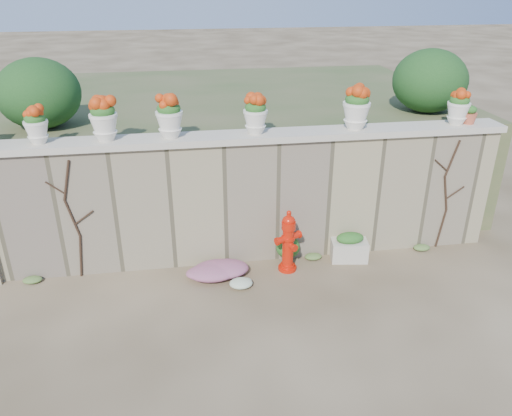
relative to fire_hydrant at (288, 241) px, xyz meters
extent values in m
plane|color=#473823|center=(-0.51, -1.26, -0.52)|extent=(80.00, 80.00, 0.00)
cube|color=gray|center=(-0.51, 0.54, 0.48)|extent=(8.00, 0.40, 2.00)
cube|color=beige|center=(-0.51, 0.54, 1.53)|extent=(8.10, 0.52, 0.10)
cube|color=#384C23|center=(-0.51, 3.74, 0.48)|extent=(9.00, 6.00, 2.00)
ellipsoid|color=#143814|center=(-3.71, 1.74, 2.03)|extent=(1.30, 1.30, 1.10)
ellipsoid|color=#143814|center=(2.89, 1.74, 2.03)|extent=(1.30, 1.30, 1.10)
cylinder|color=black|center=(-3.17, 0.32, -0.17)|extent=(0.12, 0.04, 0.70)
cylinder|color=black|center=(-3.20, 0.32, 0.48)|extent=(0.17, 0.04, 0.61)
cylinder|color=black|center=(-3.19, 0.32, 1.08)|extent=(0.18, 0.04, 0.61)
cylinder|color=black|center=(-3.03, 0.32, 0.48)|extent=(0.30, 0.02, 0.22)
cylinder|color=black|center=(-3.36, 0.32, 0.98)|extent=(0.25, 0.02, 0.21)
cylinder|color=black|center=(2.73, 0.32, -0.17)|extent=(0.12, 0.04, 0.70)
cylinder|color=black|center=(2.70, 0.32, 0.48)|extent=(0.17, 0.04, 0.61)
cylinder|color=black|center=(2.71, 0.32, 1.08)|extent=(0.18, 0.04, 0.61)
cylinder|color=black|center=(2.87, 0.32, 0.48)|extent=(0.30, 0.02, 0.22)
cylinder|color=black|center=(2.54, 0.32, 0.98)|extent=(0.25, 0.02, 0.21)
cylinder|color=red|center=(0.00, 0.00, -0.49)|extent=(0.29, 0.29, 0.05)
cylinder|color=red|center=(0.00, 0.00, -0.10)|extent=(0.18, 0.18, 0.64)
cylinder|color=red|center=(0.00, 0.00, 0.05)|extent=(0.22, 0.22, 0.04)
cylinder|color=red|center=(0.00, 0.00, 0.27)|extent=(0.22, 0.22, 0.12)
ellipsoid|color=red|center=(0.00, 0.00, 0.37)|extent=(0.20, 0.20, 0.14)
cylinder|color=red|center=(0.00, 0.00, 0.46)|extent=(0.07, 0.07, 0.10)
cylinder|color=red|center=(-0.13, -0.06, 0.05)|extent=(0.17, 0.15, 0.10)
cylinder|color=red|center=(0.13, 0.06, 0.05)|extent=(0.17, 0.15, 0.10)
cylinder|color=red|center=(0.05, -0.10, -0.05)|extent=(0.13, 0.13, 0.09)
cube|color=beige|center=(1.06, 0.15, -0.35)|extent=(0.63, 0.42, 0.34)
ellipsoid|color=#1E5119|center=(1.06, 0.15, -0.12)|extent=(0.48, 0.33, 0.17)
ellipsoid|color=#1E5119|center=(0.11, 0.29, -0.23)|extent=(0.61, 0.55, 0.58)
ellipsoid|color=#CD299B|center=(-1.22, -0.03, -0.38)|extent=(1.01, 0.67, 0.27)
ellipsoid|color=white|center=(-0.80, -0.36, -0.44)|extent=(0.44, 0.35, 0.16)
ellipsoid|color=#1E5119|center=(-3.52, 0.54, 1.94)|extent=(0.29, 0.29, 0.17)
ellipsoid|color=#BC360B|center=(-3.52, 0.54, 2.01)|extent=(0.25, 0.25, 0.18)
ellipsoid|color=#1E5119|center=(-2.60, 0.54, 2.01)|extent=(0.34, 0.34, 0.20)
ellipsoid|color=#BC360B|center=(-2.60, 0.54, 2.10)|extent=(0.30, 0.30, 0.21)
ellipsoid|color=#1E5119|center=(-1.68, 0.54, 2.01)|extent=(0.34, 0.34, 0.20)
ellipsoid|color=#BC360B|center=(-1.68, 0.54, 2.09)|extent=(0.30, 0.30, 0.21)
ellipsoid|color=#1E5119|center=(-0.43, 0.54, 1.97)|extent=(0.31, 0.31, 0.19)
ellipsoid|color=#BC360B|center=(-0.43, 0.54, 2.05)|extent=(0.27, 0.27, 0.20)
ellipsoid|color=#1E5119|center=(1.12, 0.54, 2.04)|extent=(0.36, 0.36, 0.22)
ellipsoid|color=#BC360B|center=(1.12, 0.54, 2.13)|extent=(0.32, 0.32, 0.23)
ellipsoid|color=#1E5119|center=(2.80, 0.54, 1.97)|extent=(0.31, 0.31, 0.18)
ellipsoid|color=#BC360B|center=(2.80, 0.54, 2.04)|extent=(0.27, 0.27, 0.19)
ellipsoid|color=#1E5119|center=(3.01, 0.54, 1.80)|extent=(0.19, 0.19, 0.13)
camera|label=1|loc=(-1.55, -6.61, 3.75)|focal=35.00mm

